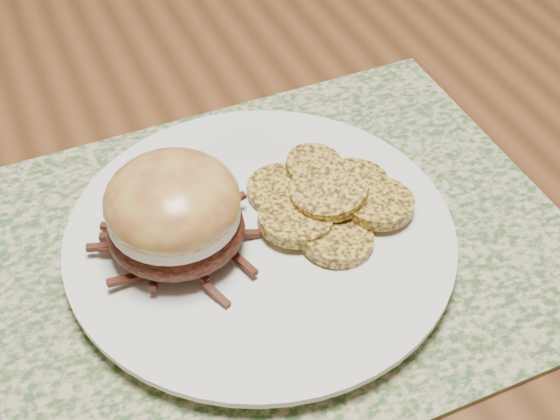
# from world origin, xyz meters

# --- Properties ---
(dining_table) EXTENTS (1.50, 0.90, 0.75)m
(dining_table) POSITION_xyz_m (0.00, 0.00, 0.67)
(dining_table) COLOR brown
(dining_table) RESTS_ON ground
(placemat) EXTENTS (0.45, 0.33, 0.00)m
(placemat) POSITION_xyz_m (-0.09, -0.26, 0.75)
(placemat) COLOR #39582D
(placemat) RESTS_ON dining_table
(dinner_plate) EXTENTS (0.26, 0.26, 0.02)m
(dinner_plate) POSITION_xyz_m (-0.09, -0.25, 0.76)
(dinner_plate) COLOR silver
(dinner_plate) RESTS_ON placemat
(pork_sandwich) EXTENTS (0.12, 0.12, 0.07)m
(pork_sandwich) POSITION_xyz_m (-0.15, -0.24, 0.80)
(pork_sandwich) COLOR black
(pork_sandwich) RESTS_ON dinner_plate
(roasted_potatoes) EXTENTS (0.13, 0.13, 0.03)m
(roasted_potatoes) POSITION_xyz_m (-0.04, -0.25, 0.78)
(roasted_potatoes) COLOR gold
(roasted_potatoes) RESTS_ON dinner_plate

